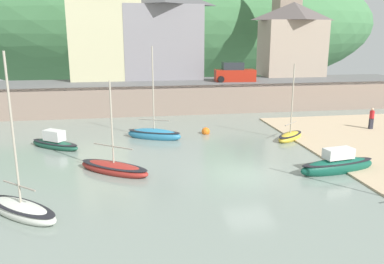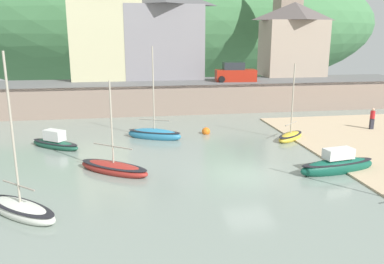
% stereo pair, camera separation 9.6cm
% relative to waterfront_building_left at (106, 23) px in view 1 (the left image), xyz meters
% --- Properties ---
extents(quay_seawall, '(48.00, 9.40, 2.40)m').
position_rel_waterfront_building_left_xyz_m(quay_seawall, '(8.06, -7.70, -6.86)').
color(quay_seawall, gray).
rests_on(quay_seawall, ground).
extents(hillside_backdrop, '(80.00, 44.00, 25.35)m').
position_rel_waterfront_building_left_xyz_m(hillside_backdrop, '(8.40, 30.00, 0.65)').
color(hillside_backdrop, '#437A48').
rests_on(hillside_backdrop, ground).
extents(waterfront_building_left, '(7.62, 5.86, 11.48)m').
position_rel_waterfront_building_left_xyz_m(waterfront_building_left, '(0.00, 0.00, 0.00)').
color(waterfront_building_left, beige).
rests_on(waterfront_building_left, ground).
extents(waterfront_building_centre, '(8.57, 5.91, 9.86)m').
position_rel_waterfront_building_left_xyz_m(waterfront_building_centre, '(5.92, -0.00, -0.81)').
color(waterfront_building_centre, gray).
rests_on(waterfront_building_centre, ground).
extents(waterfront_building_right, '(7.19, 4.71, 8.25)m').
position_rel_waterfront_building_left_xyz_m(waterfront_building_right, '(20.92, 0.00, -1.61)').
color(waterfront_building_right, tan).
rests_on(waterfront_building_right, ground).
extents(church_with_spire, '(3.00, 3.00, 14.92)m').
position_rel_waterfront_building_left_xyz_m(church_with_spire, '(21.70, 4.00, 1.88)').
color(church_with_spire, gray).
rests_on(church_with_spire, ground).
extents(sailboat_far_left, '(3.65, 3.08, 1.31)m').
position_rel_waterfront_building_left_xyz_m(sailboat_far_left, '(-2.83, -18.33, -7.90)').
color(sailboat_far_left, '#1B4F3B').
rests_on(sailboat_far_left, ground).
extents(fishing_boat_green, '(4.02, 2.70, 6.55)m').
position_rel_waterfront_building_left_xyz_m(fishing_boat_green, '(3.65, -17.06, -7.90)').
color(fishing_boat_green, teal).
rests_on(fishing_boat_green, ground).
extents(dinghy_open_wooden, '(2.87, 2.73, 5.36)m').
position_rel_waterfront_building_left_xyz_m(dinghy_open_wooden, '(12.94, -18.90, -7.97)').
color(dinghy_open_wooden, gold).
rests_on(dinghy_open_wooden, ground).
extents(sailboat_blue_trim, '(4.17, 3.56, 5.01)m').
position_rel_waterfront_building_left_xyz_m(sailboat_blue_trim, '(1.03, -23.67, -7.98)').
color(sailboat_blue_trim, '#A02A23').
rests_on(sailboat_blue_trim, ground).
extents(sailboat_nearest_shore, '(3.73, 3.50, 6.68)m').
position_rel_waterfront_building_left_xyz_m(sailboat_nearest_shore, '(-2.51, -28.25, -7.95)').
color(sailboat_nearest_shore, silver).
rests_on(sailboat_nearest_shore, ground).
extents(rowboat_small_beached, '(4.59, 1.74, 1.53)m').
position_rel_waterfront_building_left_xyz_m(rowboat_small_beached, '(12.71, -25.60, -7.84)').
color(rowboat_small_beached, '#12503E').
rests_on(rowboat_small_beached, ground).
extents(parked_car_near_slipway, '(4.23, 2.05, 1.95)m').
position_rel_waterfront_building_left_xyz_m(parked_car_near_slipway, '(12.88, -4.50, -5.01)').
color(parked_car_near_slipway, '#AD2515').
rests_on(parked_car_near_slipway, ground).
extents(person_on_slipway, '(0.34, 0.34, 1.62)m').
position_rel_waterfront_building_left_xyz_m(person_on_slipway, '(20.12, -17.31, -7.23)').
color(person_on_slipway, '#282833').
rests_on(person_on_slipway, ground).
extents(mooring_buoy, '(0.61, 0.61, 0.61)m').
position_rel_waterfront_building_left_xyz_m(mooring_buoy, '(7.47, -16.38, -8.04)').
color(mooring_buoy, orange).
rests_on(mooring_buoy, ground).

